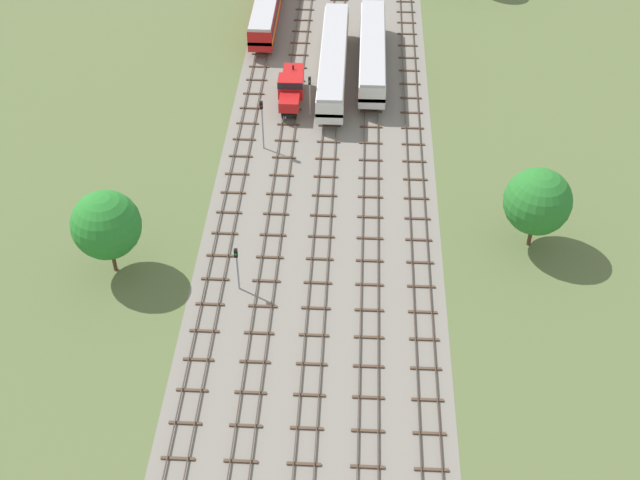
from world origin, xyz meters
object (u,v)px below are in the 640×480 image
at_px(shunter_loco_left_nearest, 291,87).
at_px(diesel_railcar_far_left_midfar, 268,3).
at_px(diesel_railcar_centre_mid, 372,51).
at_px(signal_post_near, 262,119).
at_px(signal_post_mid, 237,263).
at_px(passenger_coach_centre_left_near, 333,59).
at_px(signal_post_nearest, 310,91).

bearing_deg(shunter_loco_left_nearest, diesel_railcar_far_left_midfar, 103.07).
height_order(diesel_railcar_centre_mid, signal_post_near, signal_post_near).
bearing_deg(signal_post_mid, passenger_coach_centre_left_near, 79.21).
height_order(diesel_railcar_far_left_midfar, signal_post_nearest, signal_post_nearest).
height_order(signal_post_nearest, signal_post_mid, signal_post_nearest).
height_order(diesel_railcar_far_left_midfar, signal_post_near, signal_post_near).
bearing_deg(shunter_loco_left_nearest, diesel_railcar_centre_mid, 39.50).
relative_size(diesel_railcar_centre_mid, diesel_railcar_far_left_midfar, 1.00).
height_order(shunter_loco_left_nearest, signal_post_near, signal_post_near).
relative_size(shunter_loco_left_nearest, signal_post_near, 1.46).
xyz_separation_m(shunter_loco_left_nearest, signal_post_mid, (-2.20, -29.52, 1.01)).
bearing_deg(signal_post_mid, diesel_railcar_centre_mid, 73.34).
distance_m(passenger_coach_centre_left_near, signal_post_nearest, 8.22).
xyz_separation_m(shunter_loco_left_nearest, diesel_railcar_centre_mid, (8.80, 7.26, 0.59)).
bearing_deg(diesel_railcar_centre_mid, diesel_railcar_far_left_midfar, 138.44).
distance_m(signal_post_nearest, signal_post_mid, 27.10).
bearing_deg(signal_post_nearest, shunter_loco_left_nearest, 128.37).
xyz_separation_m(diesel_railcar_centre_mid, signal_post_mid, (-11.01, -36.78, 0.42)).
height_order(shunter_loco_left_nearest, passenger_coach_centre_left_near, passenger_coach_centre_left_near).
xyz_separation_m(passenger_coach_centre_left_near, signal_post_near, (-6.60, -14.05, 1.04)).
bearing_deg(signal_post_nearest, signal_post_mid, -99.35).
bearing_deg(diesel_railcar_far_left_midfar, signal_post_mid, -87.40).
bearing_deg(passenger_coach_centre_left_near, signal_post_near, -115.17).
xyz_separation_m(signal_post_near, signal_post_mid, (-0.00, -20.59, -0.63)).
bearing_deg(diesel_railcar_centre_mid, shunter_loco_left_nearest, -140.50).
xyz_separation_m(diesel_railcar_centre_mid, diesel_railcar_far_left_midfar, (-13.21, 11.71, 0.00)).
height_order(passenger_coach_centre_left_near, diesel_railcar_far_left_midfar, same).
xyz_separation_m(diesel_railcar_centre_mid, signal_post_near, (-11.01, -16.19, 1.05)).
xyz_separation_m(diesel_railcar_far_left_midfar, signal_post_near, (2.20, -27.90, 1.05)).
distance_m(passenger_coach_centre_left_near, signal_post_mid, 35.27).
distance_m(shunter_loco_left_nearest, diesel_railcar_far_left_midfar, 19.48).
relative_size(diesel_railcar_far_left_midfar, signal_post_near, 3.54).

